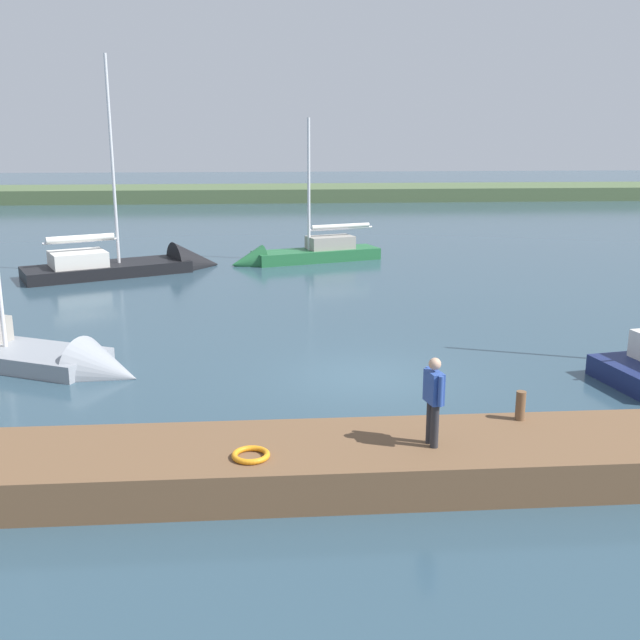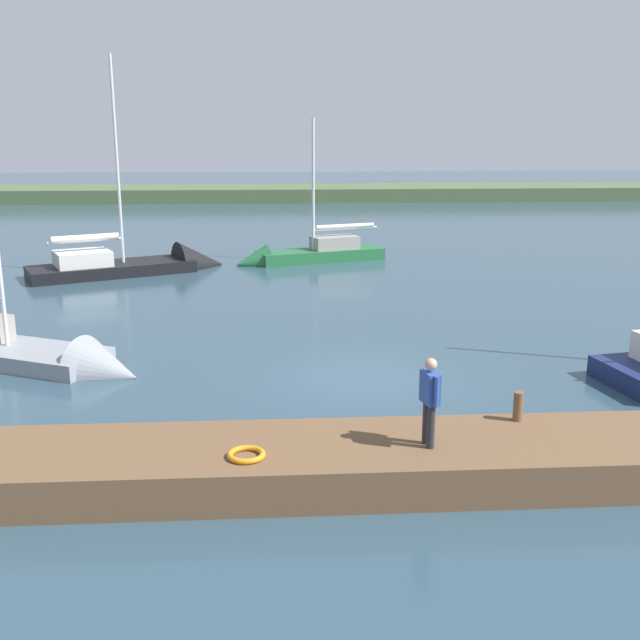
# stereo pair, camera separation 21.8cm
# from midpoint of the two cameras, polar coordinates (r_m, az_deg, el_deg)

# --- Properties ---
(ground_plane) EXTENTS (200.00, 200.00, 0.00)m
(ground_plane) POSITION_cam_midpoint_polar(r_m,az_deg,el_deg) (19.24, 3.22, -4.40)
(ground_plane) COLOR #2D4756
(far_shoreline) EXTENTS (180.00, 8.00, 2.40)m
(far_shoreline) POSITION_cam_midpoint_polar(r_m,az_deg,el_deg) (69.90, -2.38, 9.26)
(far_shoreline) COLOR #4C603D
(far_shoreline) RESTS_ON ground_plane
(dock_pier) EXTENTS (23.04, 2.43, 0.76)m
(dock_pier) POSITION_cam_midpoint_polar(r_m,az_deg,el_deg) (13.75, 6.48, -10.68)
(dock_pier) COLOR brown
(dock_pier) RESTS_ON ground_plane
(mooring_post_far) EXTENTS (0.19, 0.19, 0.57)m
(mooring_post_far) POSITION_cam_midpoint_polar(r_m,az_deg,el_deg) (14.83, 14.77, -6.39)
(mooring_post_far) COLOR brown
(mooring_post_far) RESTS_ON dock_pier
(life_ring_buoy) EXTENTS (0.66, 0.66, 0.10)m
(life_ring_buoy) POSITION_cam_midpoint_polar(r_m,az_deg,el_deg) (12.91, -5.84, -10.30)
(life_ring_buoy) COLOR orange
(life_ring_buoy) RESTS_ON dock_pier
(sailboat_near_dock) EXTENTS (8.45, 5.28, 10.03)m
(sailboat_near_dock) POSITION_cam_midpoint_polar(r_m,az_deg,el_deg) (21.91, -22.56, -2.68)
(sailboat_near_dock) COLOR gray
(sailboat_near_dock) RESTS_ON ground_plane
(sailboat_behind_pier) EXTENTS (7.56, 3.92, 7.56)m
(sailboat_behind_pier) POSITION_cam_midpoint_polar(r_m,az_deg,el_deg) (36.09, -1.73, 4.81)
(sailboat_behind_pier) COLOR #236638
(sailboat_behind_pier) RESTS_ON ground_plane
(sailboat_mid_channel) EXTENTS (8.91, 5.81, 10.45)m
(sailboat_mid_channel) POSITION_cam_midpoint_polar(r_m,az_deg,el_deg) (34.40, -13.75, 3.86)
(sailboat_mid_channel) COLOR black
(sailboat_mid_channel) RESTS_ON ground_plane
(person_on_dock) EXTENTS (0.31, 0.61, 1.62)m
(person_on_dock) POSITION_cam_midpoint_polar(r_m,az_deg,el_deg) (13.14, 8.26, -5.80)
(person_on_dock) COLOR #28282D
(person_on_dock) RESTS_ON dock_pier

